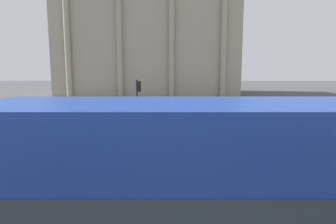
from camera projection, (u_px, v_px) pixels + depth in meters
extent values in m
cube|color=#2D3842|center=(227.00, 183.00, 6.27)|extent=(9.83, 2.56, 0.45)
cube|color=navy|center=(228.00, 138.00, 6.12)|extent=(10.03, 2.53, 1.47)
cube|color=#A39984|center=(148.00, 41.00, 52.83)|extent=(30.09, 13.24, 18.58)
cylinder|color=#A39984|center=(67.00, 46.00, 46.05)|extent=(0.90, 0.90, 15.79)
cylinder|color=#A39984|center=(120.00, 46.00, 46.05)|extent=(0.90, 0.90, 15.79)
cylinder|color=#A39984|center=(172.00, 46.00, 46.05)|extent=(0.90, 0.90, 15.79)
cylinder|color=#A39984|center=(224.00, 46.00, 46.05)|extent=(0.90, 0.90, 15.79)
cylinder|color=black|center=(62.00, 134.00, 14.05)|extent=(0.12, 0.12, 3.28)
cube|color=black|center=(64.00, 109.00, 13.87)|extent=(0.20, 0.24, 0.70)
sphere|color=green|center=(66.00, 106.00, 13.85)|extent=(0.14, 0.14, 0.14)
cylinder|color=black|center=(137.00, 109.00, 20.27)|extent=(0.12, 0.12, 3.90)
cube|color=black|center=(139.00, 86.00, 20.05)|extent=(0.20, 0.24, 0.70)
sphere|color=gold|center=(141.00, 84.00, 20.02)|extent=(0.14, 0.14, 0.14)
cylinder|color=black|center=(222.00, 122.00, 24.30)|extent=(0.60, 0.18, 0.60)
cylinder|color=black|center=(226.00, 126.00, 22.57)|extent=(0.60, 0.18, 0.60)
cylinder|color=black|center=(187.00, 122.00, 24.30)|extent=(0.60, 0.18, 0.60)
cylinder|color=black|center=(189.00, 126.00, 22.57)|extent=(0.60, 0.18, 0.60)
cube|color=black|center=(206.00, 121.00, 23.40)|extent=(4.20, 1.75, 0.55)
cube|color=#2D3842|center=(204.00, 114.00, 23.32)|extent=(1.89, 1.61, 0.50)
cylinder|color=#282B33|center=(198.00, 138.00, 18.34)|extent=(0.14, 0.14, 0.83)
cylinder|color=#282B33|center=(201.00, 138.00, 18.34)|extent=(0.14, 0.14, 0.83)
cylinder|color=#606638|center=(200.00, 127.00, 18.23)|extent=(0.32, 0.32, 0.65)
sphere|color=tan|center=(200.00, 119.00, 18.16)|extent=(0.22, 0.22, 0.22)
cylinder|color=#282B33|center=(103.00, 114.00, 27.94)|extent=(0.14, 0.14, 0.81)
cylinder|color=#282B33|center=(105.00, 114.00, 27.94)|extent=(0.14, 0.14, 0.81)
cylinder|color=#284799|center=(103.00, 106.00, 27.83)|extent=(0.32, 0.32, 0.64)
sphere|color=tan|center=(103.00, 101.00, 27.76)|extent=(0.22, 0.22, 0.22)
cylinder|color=#282B33|center=(136.00, 141.00, 17.65)|extent=(0.14, 0.14, 0.84)
cylinder|color=#282B33|center=(139.00, 141.00, 17.65)|extent=(0.14, 0.14, 0.84)
cylinder|color=black|center=(137.00, 129.00, 17.53)|extent=(0.32, 0.32, 0.66)
sphere|color=tan|center=(137.00, 121.00, 17.47)|extent=(0.23, 0.23, 0.23)
cylinder|color=#282B33|center=(91.00, 137.00, 18.59)|extent=(0.14, 0.14, 0.86)
cylinder|color=#282B33|center=(94.00, 137.00, 18.59)|extent=(0.14, 0.14, 0.86)
cylinder|color=slate|center=(92.00, 125.00, 18.48)|extent=(0.32, 0.32, 0.68)
sphere|color=tan|center=(91.00, 118.00, 18.41)|extent=(0.23, 0.23, 0.23)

